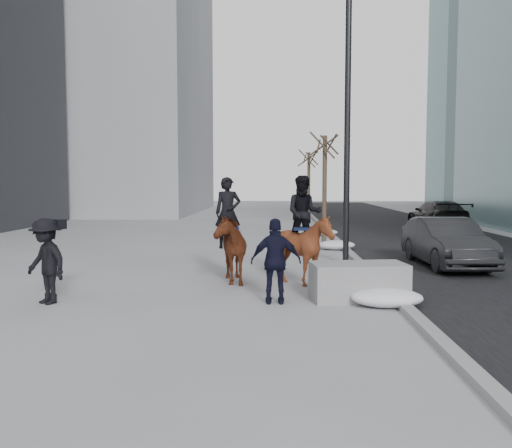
{
  "coord_description": "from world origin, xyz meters",
  "views": [
    {
      "loc": [
        0.48,
        -11.55,
        2.49
      ],
      "look_at": [
        0.0,
        1.2,
        1.5
      ],
      "focal_mm": 38.0,
      "sensor_mm": 36.0,
      "label": 1
    }
  ],
  "objects_px": {
    "mounted_left": "(228,243)",
    "mounted_right": "(304,241)",
    "car_near": "(446,242)",
    "planter": "(358,282)"
  },
  "relations": [
    {
      "from": "car_near",
      "to": "mounted_right",
      "type": "bearing_deg",
      "value": -147.3
    },
    {
      "from": "car_near",
      "to": "mounted_right",
      "type": "height_order",
      "value": "mounted_right"
    },
    {
      "from": "car_near",
      "to": "mounted_left",
      "type": "xyz_separation_m",
      "value": [
        -6.23,
        -2.66,
        0.26
      ]
    },
    {
      "from": "car_near",
      "to": "mounted_right",
      "type": "distance_m",
      "value": 5.32
    },
    {
      "from": "mounted_right",
      "to": "mounted_left",
      "type": "bearing_deg",
      "value": 168.23
    },
    {
      "from": "car_near",
      "to": "mounted_right",
      "type": "relative_size",
      "value": 1.64
    },
    {
      "from": "planter",
      "to": "mounted_left",
      "type": "relative_size",
      "value": 0.75
    },
    {
      "from": "planter",
      "to": "mounted_right",
      "type": "xyz_separation_m",
      "value": [
        -1.07,
        1.64,
        0.67
      ]
    },
    {
      "from": "mounted_left",
      "to": "mounted_right",
      "type": "relative_size",
      "value": 0.99
    },
    {
      "from": "car_near",
      "to": "mounted_left",
      "type": "height_order",
      "value": "mounted_left"
    }
  ]
}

